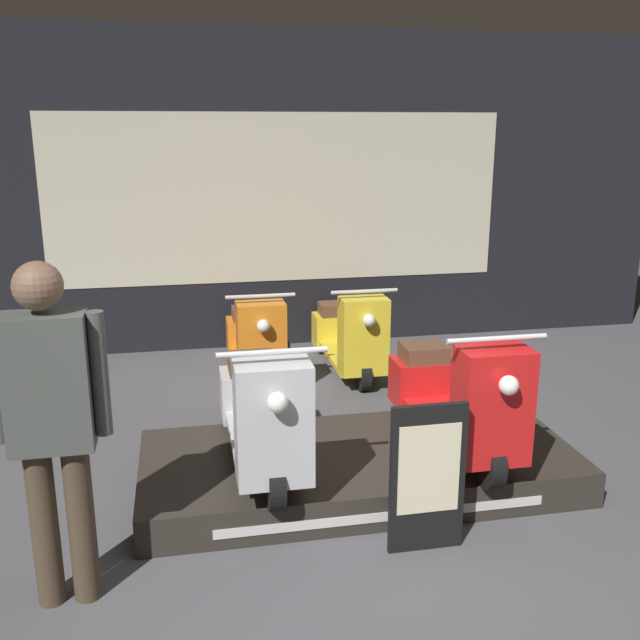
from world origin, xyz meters
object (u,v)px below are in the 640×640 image
scooter_display_left (263,413)px  price_sign_board (427,478)px  scooter_display_right (457,398)px  person_left_browsing (51,414)px  scooter_backrow_1 (349,336)px  scooter_backrow_0 (255,342)px

scooter_display_left → price_sign_board: bearing=-42.1°
scooter_display_left → price_sign_board: 1.09m
scooter_display_right → person_left_browsing: bearing=-161.0°
scooter_backrow_1 → price_sign_board: (-0.29, -2.97, 0.09)m
scooter_display_right → scooter_display_left: bearing=180.0°
scooter_backrow_0 → price_sign_board: bearing=-78.4°
price_sign_board → scooter_display_right: bearing=58.3°
scooter_display_left → price_sign_board: size_ratio=1.85×
scooter_backrow_1 → person_left_browsing: person_left_browsing is taller
scooter_display_left → price_sign_board: scooter_display_left is taller
scooter_backrow_0 → price_sign_board: scooter_backrow_0 is taller
scooter_display_right → scooter_backrow_0: bearing=115.2°
scooter_backrow_0 → price_sign_board: size_ratio=1.85×
scooter_backrow_0 → person_left_browsing: (-1.26, -3.05, 0.64)m
scooter_display_left → person_left_browsing: person_left_browsing is taller
person_left_browsing → scooter_backrow_1: bearing=54.8°
scooter_display_right → person_left_browsing: (-2.32, -0.80, 0.41)m
scooter_display_left → person_left_browsing: 1.39m
scooter_backrow_1 → price_sign_board: scooter_backrow_1 is taller
scooter_backrow_0 → scooter_backrow_1: 0.89m
scooter_display_left → scooter_backrow_0: scooter_display_left is taller
scooter_backrow_0 → scooter_backrow_1: bearing=0.0°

